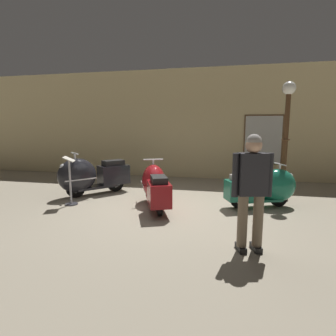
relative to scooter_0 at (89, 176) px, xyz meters
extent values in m
plane|color=gray|center=(2.08, -0.77, -0.51)|extent=(60.00, 60.00, 0.00)
cube|color=#CCB784|center=(2.08, 3.05, 1.30)|extent=(18.00, 0.20, 3.62)
cube|color=brown|center=(4.48, 2.94, 0.81)|extent=(1.19, 0.03, 1.57)
cube|color=#B2B2AD|center=(4.48, 2.92, 0.81)|extent=(1.11, 0.01, 1.49)
cylinder|color=black|center=(-0.23, -0.26, -0.28)|extent=(0.36, 0.40, 0.45)
cylinder|color=silver|center=(-0.23, -0.26, -0.28)|extent=(0.21, 0.22, 0.20)
cylinder|color=black|center=(0.47, 0.54, -0.28)|extent=(0.36, 0.40, 0.45)
cylinder|color=silver|center=(0.47, 0.54, -0.28)|extent=(0.21, 0.22, 0.20)
cube|color=black|center=(0.12, 0.14, -0.30)|extent=(1.00, 1.06, 0.06)
ellipsoid|color=black|center=(-0.19, -0.22, 0.04)|extent=(1.06, 1.09, 0.85)
cube|color=black|center=(0.44, 0.50, -0.04)|extent=(0.84, 0.87, 0.49)
cube|color=black|center=(0.44, 0.50, 0.28)|extent=(0.59, 0.61, 0.13)
sphere|color=silver|center=(-0.40, -0.46, 0.27)|extent=(0.17, 0.17, 0.17)
cylinder|color=silver|center=(-0.22, -0.25, 0.43)|extent=(0.05, 0.05, 0.31)
cylinder|color=silver|center=(-0.22, -0.25, 0.58)|extent=(0.39, 0.35, 0.04)
cube|color=silver|center=(0.02, -0.41, -0.02)|extent=(0.51, 0.57, 0.03)
cylinder|color=black|center=(1.74, -0.22, -0.30)|extent=(0.23, 0.41, 0.41)
cylinder|color=silver|center=(1.74, -0.22, -0.30)|extent=(0.16, 0.21, 0.18)
cylinder|color=black|center=(2.11, -1.12, -0.30)|extent=(0.23, 0.41, 0.41)
cylinder|color=silver|center=(2.11, -1.12, -0.30)|extent=(0.16, 0.21, 0.18)
cube|color=maroon|center=(1.92, -0.67, -0.32)|extent=(0.71, 1.03, 0.05)
ellipsoid|color=maroon|center=(1.76, -0.27, -0.01)|extent=(0.81, 0.99, 0.77)
cube|color=maroon|center=(2.09, -1.08, -0.08)|extent=(0.64, 0.79, 0.45)
cube|color=black|center=(2.09, -1.08, 0.21)|extent=(0.45, 0.56, 0.12)
sphere|color=silver|center=(1.65, -0.01, 0.20)|extent=(0.15, 0.15, 0.15)
cylinder|color=silver|center=(1.75, -0.24, 0.34)|extent=(0.04, 0.04, 0.29)
cylinder|color=silver|center=(1.75, -0.24, 0.49)|extent=(0.43, 0.20, 0.03)
cube|color=silver|center=(1.52, -0.37, -0.06)|extent=(0.27, 0.64, 0.02)
cylinder|color=black|center=(4.50, 0.01, -0.31)|extent=(0.38, 0.21, 0.38)
cylinder|color=silver|center=(4.50, 0.01, -0.31)|extent=(0.19, 0.15, 0.17)
cylinder|color=black|center=(3.66, -0.32, -0.31)|extent=(0.38, 0.21, 0.38)
cylinder|color=silver|center=(3.66, -0.32, -0.31)|extent=(0.19, 0.15, 0.17)
cube|color=#196B51|center=(4.08, -0.15, -0.33)|extent=(0.97, 0.66, 0.05)
ellipsoid|color=#196B51|center=(4.46, 0.00, -0.04)|extent=(0.93, 0.76, 0.73)
cube|color=#196B51|center=(3.69, -0.31, -0.10)|extent=(0.75, 0.60, 0.42)
cube|color=gray|center=(3.69, -0.31, 0.17)|extent=(0.53, 0.42, 0.12)
sphere|color=silver|center=(4.71, 0.10, 0.16)|extent=(0.14, 0.14, 0.14)
cylinder|color=silver|center=(4.49, 0.01, 0.29)|extent=(0.04, 0.04, 0.27)
cylinder|color=silver|center=(4.49, 0.01, 0.43)|extent=(0.18, 0.40, 0.03)
cube|color=silver|center=(4.37, 0.22, -0.09)|extent=(0.60, 0.25, 0.02)
cylinder|color=#472D19|center=(4.68, 0.61, -0.42)|extent=(0.28, 0.28, 0.18)
cylinder|color=#472D19|center=(4.68, 0.61, 0.81)|extent=(0.11, 0.11, 2.27)
torus|color=#472D19|center=(4.68, 0.61, 0.92)|extent=(0.19, 0.19, 0.04)
sphere|color=white|center=(4.68, 0.61, 2.08)|extent=(0.30, 0.30, 0.30)
cube|color=black|center=(3.80, -2.29, -0.47)|extent=(0.16, 0.27, 0.08)
cylinder|color=#72604C|center=(3.81, -2.31, -0.02)|extent=(0.14, 0.14, 0.81)
cube|color=black|center=(3.60, -2.34, -0.47)|extent=(0.16, 0.27, 0.08)
cylinder|color=#72604C|center=(3.60, -2.36, -0.02)|extent=(0.14, 0.14, 0.81)
cube|color=#232328|center=(3.70, -2.33, 0.59)|extent=(0.41, 0.29, 0.57)
cylinder|color=#232328|center=(3.93, -2.27, 0.58)|extent=(0.09, 0.09, 0.59)
cylinder|color=#232328|center=(3.48, -2.39, 0.58)|extent=(0.09, 0.09, 0.59)
sphere|color=tan|center=(3.70, -2.33, 0.98)|extent=(0.22, 0.22, 0.22)
sphere|color=gray|center=(3.70, -2.33, 1.02)|extent=(0.20, 0.20, 0.20)
cylinder|color=#333338|center=(0.00, -0.83, -0.49)|extent=(0.28, 0.28, 0.02)
cylinder|color=#A5A5AD|center=(0.00, -0.83, 0.01)|extent=(0.04, 0.04, 0.98)
cube|color=silver|center=(0.00, -0.83, 0.52)|extent=(0.33, 0.38, 0.12)
camera|label=1|loc=(3.35, -6.01, 1.22)|focal=28.51mm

